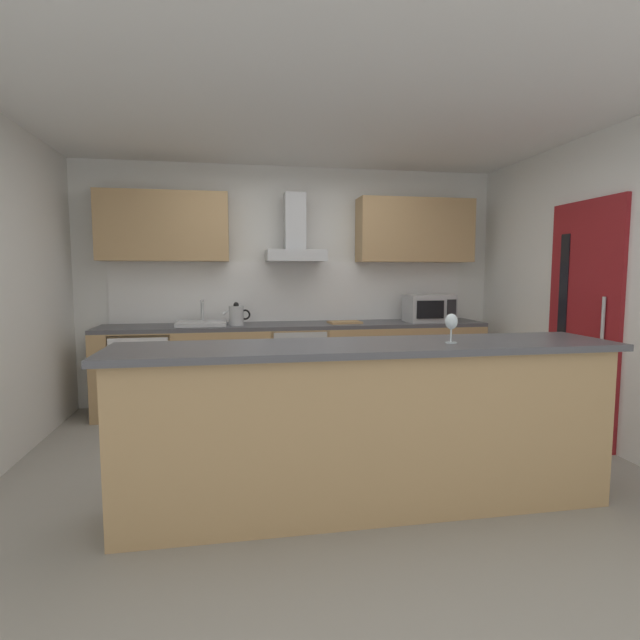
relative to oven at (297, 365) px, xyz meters
The scene contains 17 objects.
ground 1.58m from the oven, 89.73° to the right, with size 5.62×4.70×0.02m, color gray.
ceiling 2.62m from the oven, 89.73° to the right, with size 5.62×4.70×0.02m, color white.
wall_back 0.93m from the oven, 88.99° to the left, with size 5.62×0.12×2.60m, color white.
wall_right 2.93m from the oven, 32.36° to the right, with size 0.12×4.70×2.60m, color white.
backsplash_tile 0.84m from the oven, 88.77° to the left, with size 3.92×0.02×0.66m, color white.
counter_back 0.03m from the oven, 74.72° to the left, with size 4.06×0.60×0.90m.
counter_island 2.29m from the oven, 86.41° to the right, with size 3.04×0.64×1.02m.
upper_cabinets 1.46m from the oven, 87.67° to the left, with size 4.01×0.32×0.70m.
side_door 2.74m from the oven, 30.90° to the right, with size 0.08×0.85×2.05m.
oven is the anchor object (origin of this frame).
refrigerator 1.56m from the oven, behind, with size 0.58×0.60×0.85m.
microwave 1.58m from the oven, ahead, with size 0.50×0.38×0.30m.
sink 1.09m from the oven, behind, with size 0.50×0.40×0.26m.
kettle 0.83m from the oven, behind, with size 0.29×0.15×0.24m.
range_hood 1.33m from the oven, 90.00° to the left, with size 0.62×0.45×0.72m.
wine_glass 2.53m from the oven, 74.91° to the right, with size 0.08×0.08×0.18m.
chopping_board 0.68m from the oven, ahead, with size 0.34×0.22×0.02m, color tan.
Camera 1 is at (-0.65, -3.55, 1.44)m, focal length 27.17 mm.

